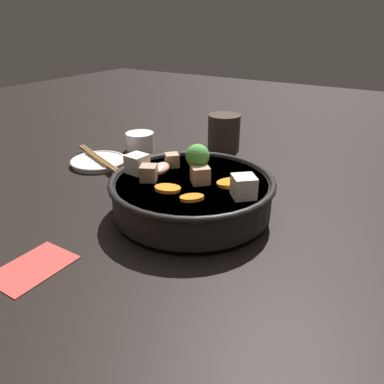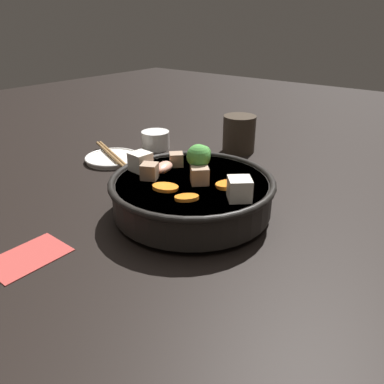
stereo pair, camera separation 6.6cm
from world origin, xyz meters
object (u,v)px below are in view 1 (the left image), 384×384
Objects in this scene: stirfry_bowl at (192,191)px; tea_cup at (140,141)px; side_saucer at (99,162)px; chopsticks_pair at (98,158)px; dark_mug at (224,132)px.

tea_cup is (0.23, 0.30, -0.02)m from stirfry_bowl.
stirfry_bowl is 3.94× the size of tea_cup.
side_saucer is (0.09, 0.32, -0.04)m from stirfry_bowl.
stirfry_bowl is at bearing -105.75° from chopsticks_pair.
side_saucer is 0.01m from chopsticks_pair.
chopsticks_pair reaches higher than side_saucer.
stirfry_bowl reaches higher than tea_cup.
side_saucer is at bearing 172.30° from tea_cup.
side_saucer is at bearing 0.00° from chopsticks_pair.
chopsticks_pair is (-0.26, 0.21, -0.03)m from dark_mug.
stirfry_bowl is 0.37m from dark_mug.
tea_cup is 0.67× the size of dark_mug.
dark_mug reaches higher than tea_cup.
stirfry_bowl is at bearing -161.41° from dark_mug.
chopsticks_pair is at bearing 172.30° from tea_cup.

